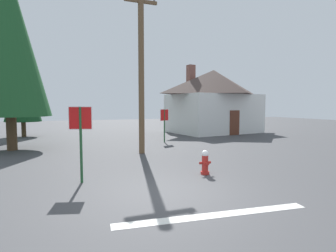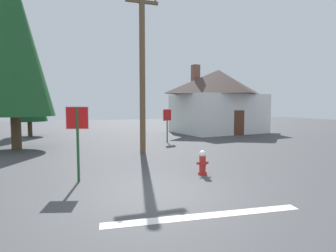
{
  "view_description": "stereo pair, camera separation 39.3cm",
  "coord_description": "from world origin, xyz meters",
  "px_view_note": "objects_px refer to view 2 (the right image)",
  "views": [
    {
      "loc": [
        -2.42,
        -6.59,
        2.33
      ],
      "look_at": [
        1.69,
        4.4,
        1.46
      ],
      "focal_mm": 28.49,
      "sensor_mm": 36.0,
      "label": 1
    },
    {
      "loc": [
        -2.05,
        -6.73,
        2.33
      ],
      "look_at": [
        1.69,
        4.4,
        1.46
      ],
      "focal_mm": 28.49,
      "sensor_mm": 36.0,
      "label": 2
    }
  ],
  "objects_px": {
    "fire_hydrant": "(203,163)",
    "stop_sign_far": "(167,119)",
    "house": "(218,100)",
    "utility_pole": "(142,69)",
    "pine_tree_mid_left": "(28,87)",
    "pine_tree_short_left": "(12,38)",
    "stop_sign_near": "(77,129)"
  },
  "relations": [
    {
      "from": "pine_tree_short_left",
      "to": "fire_hydrant",
      "type": "bearing_deg",
      "value": -48.28
    },
    {
      "from": "stop_sign_near",
      "to": "fire_hydrant",
      "type": "distance_m",
      "value": 4.22
    },
    {
      "from": "house",
      "to": "stop_sign_near",
      "type": "bearing_deg",
      "value": -133.35
    },
    {
      "from": "fire_hydrant",
      "to": "stop_sign_far",
      "type": "height_order",
      "value": "stop_sign_far"
    },
    {
      "from": "stop_sign_near",
      "to": "pine_tree_mid_left",
      "type": "relative_size",
      "value": 0.36
    },
    {
      "from": "stop_sign_near",
      "to": "stop_sign_far",
      "type": "distance_m",
      "value": 9.43
    },
    {
      "from": "stop_sign_far",
      "to": "pine_tree_mid_left",
      "type": "height_order",
      "value": "pine_tree_mid_left"
    },
    {
      "from": "house",
      "to": "pine_tree_short_left",
      "type": "bearing_deg",
      "value": -161.91
    },
    {
      "from": "fire_hydrant",
      "to": "pine_tree_short_left",
      "type": "relative_size",
      "value": 0.08
    },
    {
      "from": "stop_sign_near",
      "to": "house",
      "type": "xyz_separation_m",
      "value": [
        11.83,
        12.54,
        1.22
      ]
    },
    {
      "from": "fire_hydrant",
      "to": "pine_tree_mid_left",
      "type": "xyz_separation_m",
      "value": [
        -7.57,
        14.84,
        3.41
      ]
    },
    {
      "from": "fire_hydrant",
      "to": "pine_tree_mid_left",
      "type": "relative_size",
      "value": 0.13
    },
    {
      "from": "pine_tree_short_left",
      "to": "pine_tree_mid_left",
      "type": "bearing_deg",
      "value": 93.26
    },
    {
      "from": "stop_sign_near",
      "to": "house",
      "type": "bearing_deg",
      "value": 46.65
    },
    {
      "from": "utility_pole",
      "to": "fire_hydrant",
      "type": "bearing_deg",
      "value": -78.53
    },
    {
      "from": "stop_sign_far",
      "to": "house",
      "type": "bearing_deg",
      "value": 37.13
    },
    {
      "from": "utility_pole",
      "to": "pine_tree_mid_left",
      "type": "relative_size",
      "value": 1.22
    },
    {
      "from": "fire_hydrant",
      "to": "utility_pole",
      "type": "relative_size",
      "value": 0.1
    },
    {
      "from": "fire_hydrant",
      "to": "utility_pole",
      "type": "bearing_deg",
      "value": 101.47
    },
    {
      "from": "pine_tree_mid_left",
      "to": "stop_sign_far",
      "type": "bearing_deg",
      "value": -36.7
    },
    {
      "from": "pine_tree_short_left",
      "to": "house",
      "type": "bearing_deg",
      "value": 18.09
    },
    {
      "from": "utility_pole",
      "to": "pine_tree_short_left",
      "type": "xyz_separation_m",
      "value": [
        -6.22,
        3.3,
        1.76
      ]
    },
    {
      "from": "pine_tree_mid_left",
      "to": "pine_tree_short_left",
      "type": "distance_m",
      "value": 7.1
    },
    {
      "from": "stop_sign_near",
      "to": "fire_hydrant",
      "type": "xyz_separation_m",
      "value": [
        4.01,
        -0.43,
        -1.24
      ]
    },
    {
      "from": "fire_hydrant",
      "to": "stop_sign_far",
      "type": "distance_m",
      "value": 8.33
    },
    {
      "from": "fire_hydrant",
      "to": "pine_tree_short_left",
      "type": "distance_m",
      "value": 12.11
    },
    {
      "from": "fire_hydrant",
      "to": "stop_sign_far",
      "type": "xyz_separation_m",
      "value": [
        1.43,
        8.12,
        1.12
      ]
    },
    {
      "from": "stop_sign_near",
      "to": "pine_tree_short_left",
      "type": "distance_m",
      "value": 9.29
    },
    {
      "from": "stop_sign_far",
      "to": "pine_tree_mid_left",
      "type": "distance_m",
      "value": 11.46
    },
    {
      "from": "stop_sign_far",
      "to": "utility_pole",
      "type": "bearing_deg",
      "value": -125.49
    },
    {
      "from": "fire_hydrant",
      "to": "house",
      "type": "distance_m",
      "value": 15.34
    },
    {
      "from": "stop_sign_far",
      "to": "house",
      "type": "distance_m",
      "value": 8.12
    }
  ]
}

